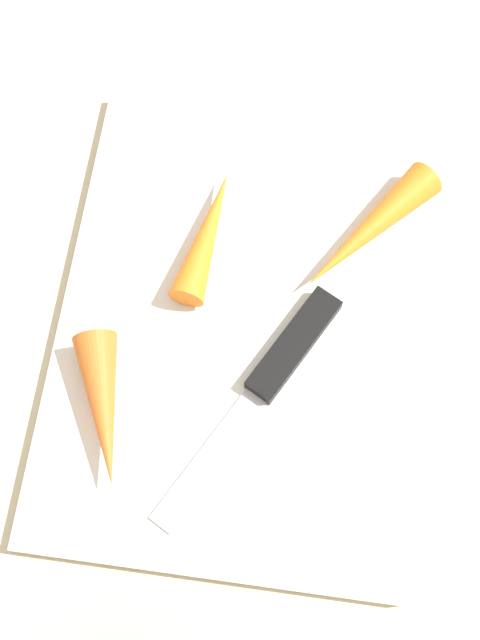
% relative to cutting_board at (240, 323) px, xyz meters
% --- Properties ---
extents(ground_plane, '(1.40, 1.40, 0.00)m').
position_rel_cutting_board_xyz_m(ground_plane, '(0.00, 0.00, -0.01)').
color(ground_plane, '#C6B793').
extents(cutting_board, '(0.36, 0.26, 0.01)m').
position_rel_cutting_board_xyz_m(cutting_board, '(0.00, 0.00, 0.00)').
color(cutting_board, silver).
rests_on(cutting_board, ground_plane).
extents(knife, '(0.19, 0.11, 0.01)m').
position_rel_cutting_board_xyz_m(knife, '(-0.03, -0.03, 0.01)').
color(knife, '#B7B7BC').
rests_on(knife, cutting_board).
extents(carrot_longest, '(0.12, 0.10, 0.03)m').
position_rel_cutting_board_xyz_m(carrot_longest, '(0.08, -0.08, 0.02)').
color(carrot_longest, orange).
rests_on(carrot_longest, cutting_board).
extents(carrot_medium, '(0.11, 0.04, 0.03)m').
position_rel_cutting_board_xyz_m(carrot_medium, '(0.06, 0.03, 0.02)').
color(carrot_medium, orange).
rests_on(carrot_medium, cutting_board).
extents(carrot_shortest, '(0.11, 0.06, 0.03)m').
position_rel_cutting_board_xyz_m(carrot_shortest, '(-0.08, 0.08, 0.02)').
color(carrot_shortest, orange).
rests_on(carrot_shortest, cutting_board).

